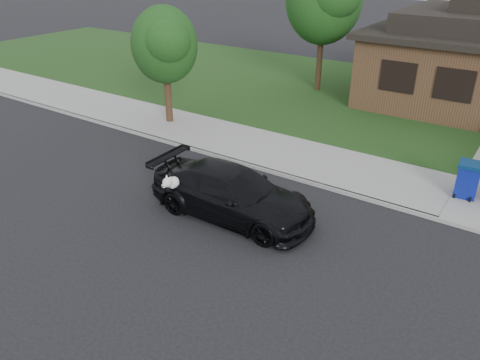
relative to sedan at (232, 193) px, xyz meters
The scene contains 7 objects.
ground 1.41m from the sedan, 29.24° to the right, with size 120.00×120.00×0.00m, color black.
sidewalk 4.57m from the sedan, 76.25° to the left, with size 60.00×3.00×0.12m, color gray.
curb 3.15m from the sedan, 69.62° to the left, with size 60.00×0.12×0.12m, color gray.
lawn 12.46m from the sedan, 85.04° to the left, with size 60.00×13.00×0.13m, color #193814.
sedan is the anchor object (origin of this frame).
recycling_bin 6.86m from the sedan, 41.60° to the left, with size 0.69×0.72×1.06m.
tree_2 8.17m from the sedan, 144.43° to the left, with size 2.73×2.60×4.59m.
Camera 1 is at (5.41, -8.48, 6.74)m, focal length 35.00 mm.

